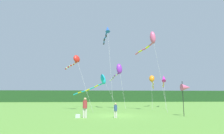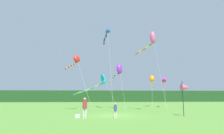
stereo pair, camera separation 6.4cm
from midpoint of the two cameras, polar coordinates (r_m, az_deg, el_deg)
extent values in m
plane|color=#5B9338|center=(19.60, 1.27, -14.39)|extent=(120.00, 120.00, 0.00)
cube|color=#234C23|center=(64.44, -2.68, -8.78)|extent=(108.00, 2.13, 3.77)
cylinder|color=silver|center=(17.52, -8.63, -13.56)|extent=(0.18, 0.18, 0.86)
cylinder|color=silver|center=(17.51, -7.97, -13.58)|extent=(0.18, 0.18, 0.86)
cylinder|color=#B23338|center=(17.46, -8.24, -11.05)|extent=(0.39, 0.39, 0.68)
sphere|color=tan|center=(17.45, -8.21, -9.52)|extent=(0.25, 0.25, 0.25)
cylinder|color=silver|center=(17.49, 0.73, -14.05)|extent=(0.13, 0.13, 0.63)
cylinder|color=silver|center=(17.50, 1.21, -14.04)|extent=(0.13, 0.13, 0.63)
cylinder|color=#334C8C|center=(17.45, 0.97, -12.20)|extent=(0.29, 0.29, 0.50)
sphere|color=tan|center=(17.43, 0.96, -11.09)|extent=(0.18, 0.18, 0.18)
cube|color=silver|center=(17.77, -10.32, -14.34)|extent=(0.40, 0.39, 0.31)
cylinder|color=black|center=(19.97, 20.52, -8.88)|extent=(0.06, 0.06, 3.39)
cone|color=#E5598C|center=(20.13, 21.26, -5.74)|extent=(0.90, 0.70, 0.70)
cylinder|color=#B2B2B2|center=(32.68, 11.90, -7.51)|extent=(1.29, 4.12, 5.07)
ellipsoid|color=orange|center=(34.95, 11.84, -3.42)|extent=(1.25, 1.43, 1.46)
cylinder|color=orange|center=(35.22, 11.95, -4.39)|extent=(0.47, 0.70, 0.33)
cylinder|color=white|center=(35.83, 12.16, -4.63)|extent=(0.51, 0.67, 0.28)
cylinder|color=orange|center=(36.44, 12.25, -4.92)|extent=(0.34, 0.72, 0.41)
cylinder|color=white|center=(37.05, 12.12, -5.30)|extent=(0.25, 0.70, 0.38)
cylinder|color=orange|center=(37.66, 12.12, -5.59)|extent=(0.49, 0.69, 0.31)
cylinder|color=white|center=(38.28, 12.15, -5.78)|extent=(0.30, 0.68, 0.28)
cylinder|color=orange|center=(38.89, 12.21, -6.04)|extent=(0.53, 0.70, 0.39)
cylinder|color=white|center=(39.50, 12.26, -6.36)|extent=(0.29, 0.71, 0.38)
cylinder|color=#B2B2B2|center=(25.36, -0.60, 0.43)|extent=(0.53, 4.84, 11.95)
cone|color=blue|center=(29.19, -1.40, 11.32)|extent=(0.80, 1.08, 1.16)
cylinder|color=blue|center=(29.33, -1.65, 10.21)|extent=(0.42, 0.77, 0.40)
cylinder|color=black|center=(29.91, -1.86, 9.50)|extent=(0.27, 0.74, 0.33)
cylinder|color=blue|center=(30.50, -2.07, 8.89)|extent=(0.43, 0.75, 0.32)
cylinder|color=black|center=(31.10, -2.39, 8.28)|extent=(0.26, 0.75, 0.35)
cylinder|color=blue|center=(31.71, -2.48, 7.66)|extent=(0.20, 0.73, 0.34)
cylinder|color=black|center=(32.34, -2.52, 7.12)|extent=(0.20, 0.71, 0.28)
cylinder|color=#B2B2B2|center=(24.73, -8.43, -4.96)|extent=(2.48, 3.03, 7.06)
ellipsoid|color=red|center=(26.79, -10.67, 2.42)|extent=(1.33, 1.32, 1.26)
cylinder|color=red|center=(26.86, -10.86, 1.37)|extent=(0.37, 0.43, 0.25)
cylinder|color=white|center=(27.17, -11.14, 1.13)|extent=(0.35, 0.44, 0.26)
cylinder|color=red|center=(27.48, -11.43, 0.88)|extent=(0.39, 0.44, 0.27)
cylinder|color=white|center=(27.78, -11.77, 0.67)|extent=(0.38, 0.42, 0.24)
cylinder|color=red|center=(28.05, -12.19, 0.50)|extent=(0.42, 0.40, 0.25)
cylinder|color=white|center=(28.33, -12.60, 0.32)|extent=(0.38, 0.43, 0.24)
cylinder|color=red|center=(28.61, -12.97, 0.08)|extent=(0.44, 0.44, 0.31)
cylinder|color=white|center=(28.88, -13.40, -0.21)|extent=(0.44, 0.43, 0.30)
cylinder|color=red|center=(29.17, -13.75, -0.48)|extent=(0.37, 0.45, 0.28)
cylinder|color=#B2B2B2|center=(27.73, 3.09, -6.43)|extent=(0.64, 2.34, 6.09)
ellipsoid|color=purple|center=(29.12, 2.15, -0.53)|extent=(1.13, 1.25, 1.76)
cylinder|color=purple|center=(29.23, 1.88, -1.96)|extent=(0.43, 0.57, 0.30)
cylinder|color=white|center=(29.62, 1.35, -2.29)|extent=(0.43, 0.58, 0.33)
cylinder|color=purple|center=(30.03, 0.84, -2.58)|extent=(0.41, 0.56, 0.28)
cylinder|color=white|center=(30.47, 0.52, -2.85)|extent=(0.24, 0.55, 0.30)
cylinder|color=purple|center=(30.94, 0.35, -3.17)|extent=(0.26, 0.57, 0.33)
cylinder|color=white|center=(31.40, 0.12, -3.50)|extent=(0.32, 0.58, 0.34)
cylinder|color=purple|center=(31.87, -0.10, -3.79)|extent=(0.25, 0.54, 0.28)
cylinder|color=white|center=(32.31, -0.41, -4.01)|extent=(0.43, 0.56, 0.29)
cylinder|color=#B2B2B2|center=(31.86, 15.56, -7.39)|extent=(1.28, 3.99, 5.02)
cone|color=#E026B2|center=(34.07, 15.25, -3.25)|extent=(1.10, 1.53, 1.45)
cylinder|color=#E026B2|center=(34.25, 15.25, -4.26)|extent=(0.31, 0.54, 0.33)
cylinder|color=yellow|center=(34.69, 15.26, -4.48)|extent=(0.39, 0.52, 0.27)
cylinder|color=#E026B2|center=(35.13, 15.22, -4.62)|extent=(0.25, 0.49, 0.25)
cylinder|color=yellow|center=(35.56, 15.20, -4.75)|extent=(0.41, 0.51, 0.25)
cylinder|color=#E026B2|center=(36.00, 15.29, -4.88)|extent=(0.37, 0.52, 0.26)
cylinder|color=yellow|center=(36.44, 15.26, -5.07)|extent=(0.28, 0.53, 0.31)
cylinder|color=#E026B2|center=(36.88, 15.12, -5.29)|extent=(0.25, 0.51, 0.30)
cylinder|color=yellow|center=(37.31, 15.10, -5.52)|extent=(0.41, 0.55, 0.34)
cylinder|color=#E026B2|center=(37.75, 15.15, -5.75)|extent=(0.35, 0.54, 0.30)
cylinder|color=#B2B2B2|center=(24.24, 14.08, -1.56)|extent=(0.75, 2.36, 9.70)
ellipsoid|color=#E5598C|center=(26.24, 12.11, 8.68)|extent=(1.00, 1.19, 1.85)
cylinder|color=#E5598C|center=(26.31, 11.68, 6.79)|extent=(0.46, 0.83, 0.40)
cylinder|color=yellow|center=(26.82, 10.66, 5.97)|extent=(0.56, 0.82, 0.43)
cylinder|color=#E5598C|center=(27.32, 9.58, 5.31)|extent=(0.55, 0.79, 0.29)
cylinder|color=yellow|center=(27.83, 8.52, 4.77)|extent=(0.57, 0.79, 0.34)
cylinder|color=#E5598C|center=(28.36, 7.53, 4.13)|extent=(0.53, 0.82, 0.39)
cylinder|color=#B2B2B2|center=(30.52, -0.52, -7.94)|extent=(2.36, 1.91, 4.73)
ellipsoid|color=#1EB7CC|center=(31.52, -2.74, -3.67)|extent=(1.54, 1.48, 1.91)
cylinder|color=#1EB7CC|center=(31.75, -3.45, -5.20)|extent=(0.91, 0.78, 0.44)
cylinder|color=yellow|center=(32.37, -4.72, -5.75)|extent=(0.85, 0.88, 0.50)
cylinder|color=#1EB7CC|center=(32.97, -6.00, -6.32)|extent=(0.96, 0.72, 0.50)
cylinder|color=yellow|center=(33.54, -7.34, -6.86)|extent=(0.94, 0.77, 0.50)
cylinder|color=#1EB7CC|center=(34.15, -8.59, -7.27)|extent=(0.91, 0.76, 0.36)
cylinder|color=yellow|center=(34.83, -9.72, -7.56)|extent=(0.86, 0.83, 0.39)
cylinder|color=#1EB7CC|center=(35.46, -10.89, -7.96)|extent=(0.99, 0.67, 0.51)
camera|label=1|loc=(0.03, -90.07, 0.01)|focal=30.36mm
camera|label=2|loc=(0.03, 89.93, -0.01)|focal=30.36mm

